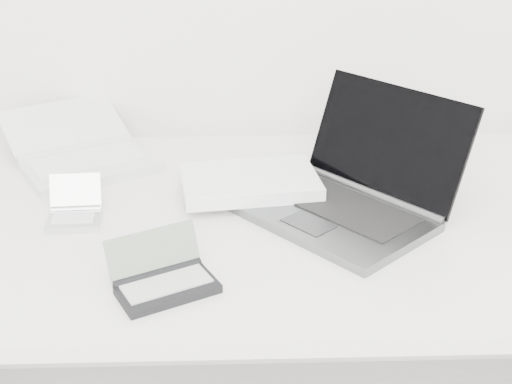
{
  "coord_description": "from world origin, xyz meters",
  "views": [
    {
      "loc": [
        -0.07,
        0.35,
        1.35
      ],
      "look_at": [
        -0.03,
        1.51,
        0.79
      ],
      "focal_mm": 50.0,
      "sensor_mm": 36.0,
      "label": 1
    }
  ],
  "objects_px": {
    "laptop_large": "(311,189)",
    "palmtop_charcoal": "(164,280)",
    "netbook_open_white": "(82,154)",
    "desk": "(271,233)"
  },
  "relations": [
    {
      "from": "laptop_large",
      "to": "palmtop_charcoal",
      "type": "distance_m",
      "value": 0.38
    },
    {
      "from": "laptop_large",
      "to": "netbook_open_white",
      "type": "height_order",
      "value": "laptop_large"
    },
    {
      "from": "desk",
      "to": "netbook_open_white",
      "type": "distance_m",
      "value": 0.48
    },
    {
      "from": "desk",
      "to": "palmtop_charcoal",
      "type": "relative_size",
      "value": 8.7
    },
    {
      "from": "desk",
      "to": "laptop_large",
      "type": "height_order",
      "value": "laptop_large"
    },
    {
      "from": "laptop_large",
      "to": "netbook_open_white",
      "type": "relative_size",
      "value": 1.31
    },
    {
      "from": "laptop_large",
      "to": "palmtop_charcoal",
      "type": "height_order",
      "value": "laptop_large"
    },
    {
      "from": "laptop_large",
      "to": "netbook_open_white",
      "type": "distance_m",
      "value": 0.53
    },
    {
      "from": "laptop_large",
      "to": "netbook_open_white",
      "type": "bearing_deg",
      "value": -157.23
    },
    {
      "from": "laptop_large",
      "to": "palmtop_charcoal",
      "type": "relative_size",
      "value": 3.0
    }
  ]
}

